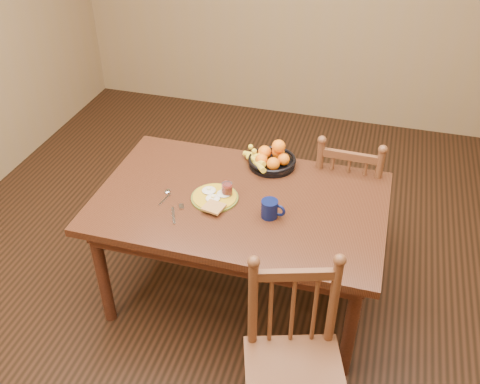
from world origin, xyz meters
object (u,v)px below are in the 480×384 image
(dining_table, at_px, (240,211))
(breakfast_plate, at_px, (215,197))
(coffee_mug, at_px, (270,209))
(fruit_bowl, at_px, (271,159))
(chair_far, at_px, (346,198))
(chair_near, at_px, (294,365))

(dining_table, distance_m, breakfast_plate, 0.17)
(coffee_mug, bearing_deg, breakfast_plate, 169.15)
(dining_table, height_order, fruit_bowl, fruit_bowl)
(dining_table, xyz_separation_m, breakfast_plate, (-0.13, -0.04, 0.10))
(chair_far, bearing_deg, dining_table, 48.10)
(breakfast_plate, height_order, coffee_mug, coffee_mug)
(coffee_mug, distance_m, fruit_bowl, 0.49)
(fruit_bowl, bearing_deg, dining_table, -102.77)
(breakfast_plate, relative_size, fruit_bowl, 0.92)
(dining_table, bearing_deg, fruit_bowl, 77.23)
(dining_table, distance_m, fruit_bowl, 0.41)
(coffee_mug, relative_size, fruit_bowl, 0.41)
(dining_table, xyz_separation_m, fruit_bowl, (0.09, 0.38, 0.13))
(chair_far, distance_m, fruit_bowl, 0.61)
(chair_far, relative_size, breakfast_plate, 3.16)
(chair_near, height_order, fruit_bowl, chair_near)
(chair_far, height_order, breakfast_plate, chair_far)
(chair_near, xyz_separation_m, coffee_mug, (-0.28, 0.68, 0.33))
(dining_table, distance_m, chair_far, 0.83)
(dining_table, bearing_deg, breakfast_plate, -164.00)
(chair_near, distance_m, coffee_mug, 0.80)
(fruit_bowl, bearing_deg, chair_far, 23.42)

